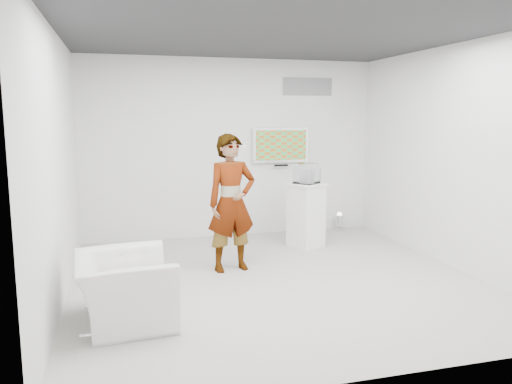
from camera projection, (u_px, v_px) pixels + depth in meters
room at (277, 161)px, 6.08m from camera, size 5.01×5.01×3.00m
tv at (280, 145)px, 8.63m from camera, size 1.00×0.08×0.60m
logo_decal at (308, 87)px, 8.64m from camera, size 0.90×0.02×0.30m
person at (232, 203)px, 6.58m from camera, size 0.73×0.54×1.82m
armchair at (125, 289)px, 4.97m from camera, size 1.00×1.13×0.69m
pedestal at (306, 215)px, 7.82m from camera, size 0.65×0.65×1.01m
floor_uplight at (339, 222)px, 9.00m from camera, size 0.26×0.26×0.31m
vitrine at (307, 173)px, 7.72m from camera, size 0.44×0.44×0.31m
console at (307, 177)px, 7.73m from camera, size 0.15×0.14×0.21m
wii_remote at (244, 147)px, 6.71m from camera, size 0.07×0.15×0.04m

